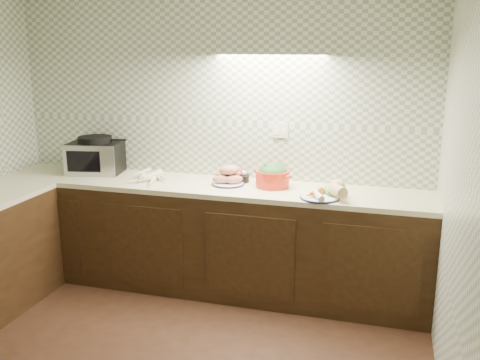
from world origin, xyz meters
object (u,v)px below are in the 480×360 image
(toaster_oven, at_px, (96,156))
(parsnip_pile, at_px, (148,177))
(dutch_oven, at_px, (273,176))
(onion_bowl, at_px, (239,176))
(veg_plate, at_px, (328,191))
(sweet_potato_plate, at_px, (228,177))

(toaster_oven, bearing_deg, parsnip_pile, -24.91)
(toaster_oven, relative_size, parsnip_pile, 1.17)
(parsnip_pile, height_order, dutch_oven, dutch_oven)
(toaster_oven, height_order, onion_bowl, toaster_oven)
(onion_bowl, xyz_separation_m, dutch_oven, (0.30, -0.08, 0.04))
(parsnip_pile, distance_m, veg_plate, 1.51)
(parsnip_pile, height_order, sweet_potato_plate, sweet_potato_plate)
(sweet_potato_plate, height_order, veg_plate, sweet_potato_plate)
(toaster_oven, bearing_deg, dutch_oven, -11.76)
(veg_plate, bearing_deg, dutch_oven, 157.39)
(dutch_oven, bearing_deg, sweet_potato_plate, -150.43)
(veg_plate, bearing_deg, sweet_potato_plate, 168.77)
(toaster_oven, height_order, dutch_oven, toaster_oven)
(sweet_potato_plate, xyz_separation_m, veg_plate, (0.83, -0.16, -0.01))
(veg_plate, bearing_deg, onion_bowl, 160.18)
(onion_bowl, bearing_deg, sweet_potato_plate, -117.84)
(parsnip_pile, bearing_deg, sweet_potato_plate, 6.05)
(dutch_oven, bearing_deg, veg_plate, 2.24)
(parsnip_pile, relative_size, sweet_potato_plate, 1.61)
(onion_bowl, distance_m, veg_plate, 0.82)
(onion_bowl, distance_m, dutch_oven, 0.32)
(sweet_potato_plate, distance_m, veg_plate, 0.84)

